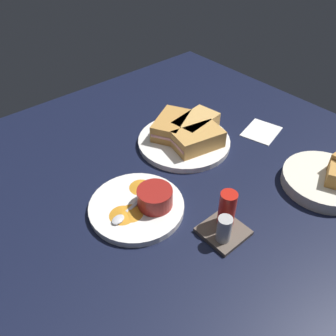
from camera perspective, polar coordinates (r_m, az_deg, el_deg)
ground_plane at (r=91.80cm, az=2.38°, el=-0.75°), size 110.00×110.00×3.00cm
plate_sandwich_main at (r=98.71cm, az=2.62°, el=4.31°), size 25.72×25.72×1.60cm
sandwich_half_near at (r=94.37cm, az=4.92°, el=4.68°), size 14.43×10.15×4.80cm
sandwich_half_far at (r=100.03cm, az=4.53°, el=6.99°), size 14.10×9.33×4.80cm
sandwich_half_extra at (r=99.54cm, az=0.54°, el=6.94°), size 15.05×12.82×4.80cm
ramekin_dark_sauce at (r=100.67cm, az=0.54°, el=7.23°), size 6.09×6.09×4.11cm
spoon_by_dark_ramekin at (r=99.68cm, az=3.09°, el=5.52°), size 4.56×9.82×0.80cm
plate_chips_companion at (r=79.97cm, az=-5.14°, el=-6.34°), size 21.56×21.56×1.60cm
ramekin_light_gravy at (r=77.54cm, az=-2.15°, el=-4.74°), size 7.94×7.94×4.31cm
spoon_by_gravy_ramekin at (r=76.90cm, az=-7.47°, el=-7.74°), size 9.94×3.58×0.80cm
plantain_chip_scatter at (r=79.16cm, az=-5.38°, el=-5.82°), size 15.42×12.19×0.60cm
bread_basket_rear at (r=92.76cm, az=24.43°, el=-1.65°), size 20.06×20.06×7.90cm
condiment_caddy at (r=74.40cm, az=9.29°, el=-8.47°), size 9.00×9.00×9.50cm
paper_napkin_folded at (r=107.50cm, az=14.98°, el=5.80°), size 12.90×11.46×0.40cm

